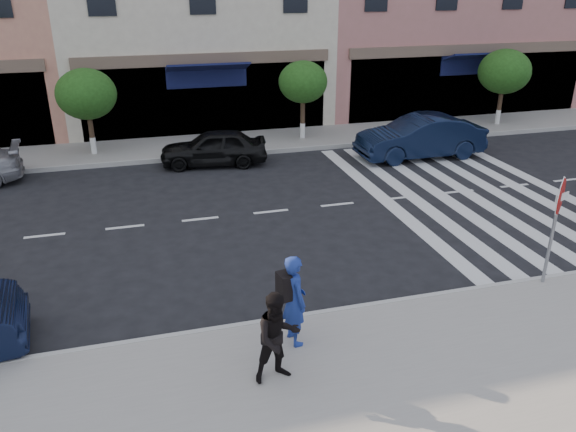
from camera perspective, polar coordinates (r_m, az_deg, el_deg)
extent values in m
plane|color=black|center=(12.44, 2.72, -6.43)|extent=(120.00, 120.00, 0.00)
cube|color=gray|center=(9.54, 10.03, -16.72)|extent=(60.00, 4.50, 0.15)
cube|color=gray|center=(22.37, -6.11, 7.31)|extent=(60.00, 3.00, 0.15)
cylinder|color=#473323|center=(21.74, -19.33, 8.05)|extent=(0.18, 0.18, 1.60)
cylinder|color=silver|center=(21.86, -19.16, 6.79)|extent=(0.20, 0.20, 0.60)
ellipsoid|color=#1D4313|center=(21.45, -19.82, 11.58)|extent=(2.10, 2.10, 1.79)
cylinder|color=#473323|center=(22.62, 1.50, 10.03)|extent=(0.18, 0.18, 1.71)
cylinder|color=silver|center=(22.75, 1.48, 8.67)|extent=(0.20, 0.20, 0.60)
ellipsoid|color=#1D4313|center=(22.34, 1.53, 13.46)|extent=(1.90, 1.90, 1.62)
cylinder|color=#473323|center=(26.63, 20.70, 10.52)|extent=(0.18, 0.18, 1.65)
cylinder|color=silver|center=(26.74, 20.54, 9.43)|extent=(0.20, 0.20, 0.60)
ellipsoid|color=#1D4313|center=(26.39, 21.14, 13.54)|extent=(2.20, 2.20, 1.87)
cylinder|color=gray|center=(12.76, 25.22, -1.84)|extent=(0.09, 0.09, 2.15)
cylinder|color=white|center=(12.44, 25.93, 1.82)|extent=(0.80, 0.29, 0.84)
cylinder|color=#9E1411|center=(12.42, 25.99, 1.79)|extent=(0.75, 0.29, 0.78)
cube|color=white|center=(12.40, 26.08, 1.74)|extent=(0.42, 0.17, 0.16)
imported|color=navy|center=(9.80, 0.65, -8.51)|extent=(0.50, 0.67, 1.69)
imported|color=black|center=(9.00, -1.07, -12.23)|extent=(0.83, 0.69, 1.56)
imported|color=black|center=(19.94, -7.57, 6.92)|extent=(3.86, 1.97, 1.26)
imported|color=black|center=(21.14, 13.28, 7.82)|extent=(4.66, 1.66, 1.53)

